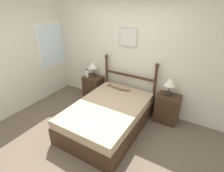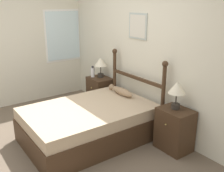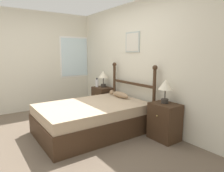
% 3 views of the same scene
% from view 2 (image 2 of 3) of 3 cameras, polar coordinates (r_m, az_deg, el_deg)
% --- Properties ---
extents(ground_plane, '(16.00, 16.00, 0.00)m').
position_cam_2_polar(ground_plane, '(4.20, -13.07, -12.89)').
color(ground_plane, brown).
extents(wall_back, '(6.40, 0.08, 2.55)m').
position_cam_2_polar(wall_back, '(4.61, 6.03, 7.37)').
color(wall_back, beige).
rests_on(wall_back, ground_plane).
extents(wall_left, '(0.08, 6.40, 2.55)m').
position_cam_2_polar(wall_left, '(5.73, -22.28, 8.23)').
color(wall_left, beige).
rests_on(wall_left, ground_plane).
extents(bed, '(1.34, 1.99, 0.55)m').
position_cam_2_polar(bed, '(4.23, -4.94, -8.03)').
color(bed, '#3D2819').
rests_on(bed, ground_plane).
extents(headboard, '(1.37, 0.10, 1.27)m').
position_cam_2_polar(headboard, '(4.58, 5.30, 0.20)').
color(headboard, '#3D2819').
rests_on(headboard, ground_plane).
extents(nightstand_left, '(0.48, 0.40, 0.64)m').
position_cam_2_polar(nightstand_left, '(5.41, -2.66, -1.43)').
color(nightstand_left, '#3D2819').
rests_on(nightstand_left, ground_plane).
extents(nightstand_right, '(0.48, 0.40, 0.64)m').
position_cam_2_polar(nightstand_right, '(4.02, 13.45, -9.21)').
color(nightstand_right, '#3D2819').
rests_on(nightstand_right, ground_plane).
extents(table_lamp_left, '(0.25, 0.25, 0.41)m').
position_cam_2_polar(table_lamp_left, '(5.28, -2.51, 5.01)').
color(table_lamp_left, '#2D2823').
rests_on(table_lamp_left, nightstand_left).
extents(table_lamp_right, '(0.25, 0.25, 0.41)m').
position_cam_2_polar(table_lamp_right, '(3.81, 13.95, -0.72)').
color(table_lamp_right, '#2D2823').
rests_on(table_lamp_right, nightstand_right).
extents(bottle, '(0.07, 0.07, 0.23)m').
position_cam_2_polar(bottle, '(5.36, -4.22, 3.08)').
color(bottle, white).
rests_on(bottle, nightstand_left).
extents(fish_pillow, '(0.59, 0.13, 0.13)m').
position_cam_2_polar(fish_pillow, '(4.61, 2.03, -1.14)').
color(fish_pillow, '#997A5B').
rests_on(fish_pillow, bed).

